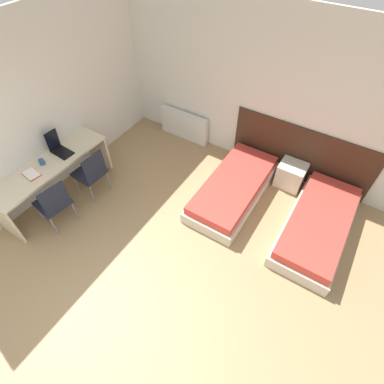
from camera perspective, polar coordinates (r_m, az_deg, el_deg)
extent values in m
plane|color=#9E7F56|center=(4.16, -17.19, -24.04)|extent=(20.00, 20.00, 0.00)
cube|color=silver|center=(5.14, 11.02, 18.54)|extent=(5.69, 0.05, 2.70)
cube|color=silver|center=(5.18, -24.90, 15.16)|extent=(0.05, 4.82, 2.70)
cube|color=#382316|center=(5.37, 19.83, 6.76)|extent=(2.37, 0.03, 1.03)
cube|color=beige|center=(5.06, 7.83, 0.21)|extent=(0.86, 1.90, 0.21)
cube|color=#CC3D33|center=(4.93, 8.04, 1.57)|extent=(0.78, 1.82, 0.14)
cube|color=beige|center=(4.92, 22.56, -6.31)|extent=(0.86, 1.90, 0.21)
cube|color=#CC3D33|center=(4.79, 23.17, -5.08)|extent=(0.78, 1.82, 0.14)
cube|color=beige|center=(5.38, 18.28, 3.12)|extent=(0.44, 0.39, 0.44)
cube|color=silver|center=(6.09, -1.49, 12.59)|extent=(1.03, 0.12, 0.56)
cube|color=beige|center=(5.06, -25.66, 4.74)|extent=(0.56, 1.91, 0.04)
cube|color=beige|center=(5.08, -32.02, -4.73)|extent=(0.50, 0.04, 0.70)
cube|color=beige|center=(5.66, -17.47, 7.77)|extent=(0.50, 0.04, 0.70)
cube|color=black|center=(5.12, -18.99, 3.49)|extent=(0.45, 0.45, 0.05)
cube|color=black|center=(4.83, -18.12, 4.56)|extent=(0.05, 0.39, 0.42)
cylinder|color=slate|center=(5.33, -21.11, 1.32)|extent=(0.02, 0.02, 0.41)
cylinder|color=slate|center=(5.46, -18.29, 3.68)|extent=(0.02, 0.02, 0.41)
cylinder|color=slate|center=(5.10, -18.49, -0.37)|extent=(0.02, 0.02, 0.41)
cylinder|color=slate|center=(5.23, -15.61, 2.13)|extent=(0.02, 0.02, 0.41)
cube|color=black|center=(4.87, -25.02, -1.86)|extent=(0.48, 0.48, 0.05)
cube|color=black|center=(4.57, -24.68, -1.21)|extent=(0.08, 0.39, 0.42)
cylinder|color=slate|center=(5.14, -26.91, -3.65)|extent=(0.02, 0.02, 0.41)
cylinder|color=slate|center=(5.19, -23.63, -1.28)|extent=(0.02, 0.02, 0.41)
cylinder|color=slate|center=(4.89, -24.79, -5.93)|extent=(0.02, 0.02, 0.41)
cylinder|color=slate|center=(4.95, -21.37, -3.41)|extent=(0.02, 0.02, 0.41)
cube|color=black|center=(5.15, -23.44, 6.93)|extent=(0.35, 0.23, 0.02)
cube|color=black|center=(5.16, -25.05, 8.97)|extent=(0.06, 0.21, 0.34)
cube|color=#B21E1E|center=(4.97, -28.25, 3.01)|extent=(0.29, 0.22, 0.01)
cube|color=white|center=(4.97, -28.28, 3.08)|extent=(0.27, 0.20, 0.01)
cylinder|color=#2D5184|center=(5.05, -26.71, 5.14)|extent=(0.08, 0.08, 0.09)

